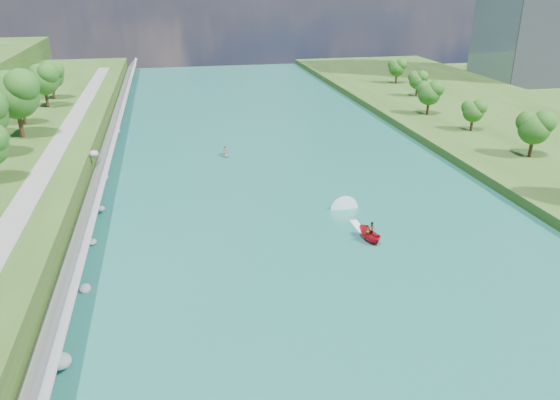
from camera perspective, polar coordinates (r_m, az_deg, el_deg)
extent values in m
plane|color=#2D5119|center=(53.32, 7.11, -8.80)|extent=(260.00, 260.00, 0.00)
cube|color=#1A665C|center=(70.43, 2.02, -0.54)|extent=(55.00, 240.00, 0.10)
cube|color=slate|center=(68.80, -19.39, -0.86)|extent=(3.54, 236.00, 4.05)
ellipsoid|color=gray|center=(45.07, -21.91, -15.37)|extent=(1.49, 1.59, 1.11)
ellipsoid|color=gray|center=(55.01, -19.72, -8.71)|extent=(1.11, 1.40, 0.76)
ellipsoid|color=gray|center=(63.61, -19.04, -4.16)|extent=(0.96, 1.23, 0.55)
ellipsoid|color=gray|center=(71.03, -18.21, -0.86)|extent=(1.00, 1.10, 0.58)
ellipsoid|color=gray|center=(79.37, -18.08, 2.28)|extent=(1.69, 1.56, 1.11)
ellipsoid|color=gray|center=(85.30, -18.88, 4.58)|extent=(1.38, 1.28, 1.06)
ellipsoid|color=gray|center=(96.96, -17.32, 5.83)|extent=(0.94, 1.08, 0.58)
ellipsoid|color=gray|center=(104.93, -16.70, 6.93)|extent=(1.31, 1.24, 0.96)
cube|color=gray|center=(69.49, -24.99, 0.07)|extent=(3.00, 200.00, 0.10)
ellipsoid|color=#284A13|center=(96.05, -25.89, 9.60)|extent=(7.62, 7.62, 12.69)
ellipsoid|color=#284A13|center=(105.17, -25.40, 9.36)|extent=(4.92, 4.92, 8.20)
ellipsoid|color=#284A13|center=(117.63, -23.44, 11.30)|extent=(6.01, 6.01, 10.02)
ellipsoid|color=#284A13|center=(125.30, -22.80, 11.76)|extent=(5.45, 5.45, 9.09)
ellipsoid|color=#284A13|center=(92.23, 25.02, 6.66)|extent=(5.11, 5.11, 8.51)
ellipsoid|color=#284A13|center=(104.75, 19.54, 8.61)|extent=(3.99, 3.99, 6.65)
ellipsoid|color=#284A13|center=(114.80, 15.32, 10.58)|extent=(4.84, 4.84, 8.06)
ellipsoid|color=#284A13|center=(132.49, 14.18, 11.94)|extent=(4.19, 4.19, 6.98)
ellipsoid|color=#284A13|center=(148.25, 12.12, 13.26)|extent=(4.48, 4.48, 7.46)
imported|color=#B80E20|center=(61.59, 9.31, -3.57)|extent=(2.08, 3.92, 1.44)
imported|color=#66605B|center=(60.91, 9.11, -3.35)|extent=(0.66, 0.47, 1.71)
imported|color=#66605B|center=(61.99, 9.61, -2.97)|extent=(0.92, 0.80, 1.59)
cube|color=white|center=(64.41, 8.35, -2.98)|extent=(0.90, 5.00, 0.06)
imported|color=#94989C|center=(90.20, -5.75, 4.79)|extent=(2.35, 3.03, 0.58)
imported|color=#66605B|center=(90.01, -5.77, 5.19)|extent=(0.78, 0.64, 1.38)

